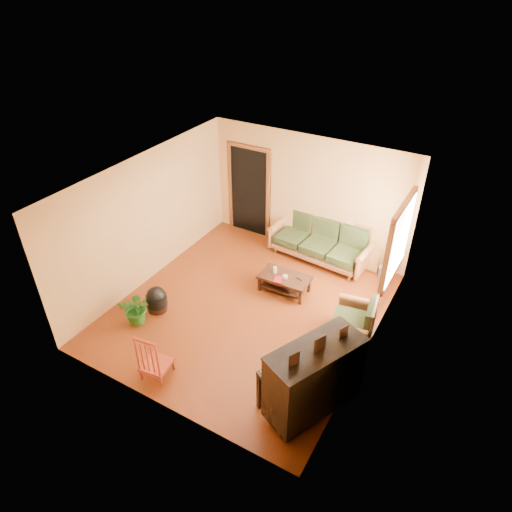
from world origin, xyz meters
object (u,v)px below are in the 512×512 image
Objects in this scene: armchair at (353,318)px; potted_plant at (137,309)px; coffee_table at (284,284)px; piano at (314,380)px; sofa at (320,241)px; footstool at (157,301)px; ceramic_crock at (383,272)px; red_chair at (155,354)px.

armchair is 1.34× the size of potted_plant.
piano reaches higher than coffee_table.
sofa is 3.62m from footstool.
potted_plant is (-3.44, -1.57, -0.11)m from armchair.
footstool is at bearing -137.02° from ceramic_crock.
sofa is 2.57× the size of armchair.
coffee_table is 2.83m from piano.
red_chair reaches higher than armchair.
footstool is at bearing -170.51° from armchair.
piano is at bearing -2.63° from potted_plant.
potted_plant is at bearing -157.99° from piano.
red_chair is at bearing -35.25° from potted_plant.
potted_plant is at bearing -164.41° from armchair.
footstool is at bearing 81.42° from potted_plant.
armchair is 3.56m from footstool.
ceramic_crock is at bearing 46.25° from potted_plant.
red_chair is (-0.76, -2.90, 0.27)m from coffee_table.
potted_plant is (-3.47, 0.16, -0.30)m from piano.
footstool is at bearing -117.34° from sofa.
coffee_table is 0.70× the size of piano.
coffee_table is 2.10m from ceramic_crock.
sofa reaches higher than potted_plant.
armchair is 0.93× the size of red_chair.
armchair reaches higher than footstool.
coffee_table is at bearing 43.09° from footstool.
armchair is 3.31m from red_chair.
armchair is at bearing -48.25° from sofa.
coffee_table is 2.83m from potted_plant.
sofa is 1.45m from ceramic_crock.
armchair is at bearing 115.79° from piano.
piano is at bearing -54.85° from coffee_table.
coffee_table is 3.01m from red_chair.
armchair is at bearing 18.44° from footstool.
footstool is at bearing -136.91° from coffee_table.
piano is (1.48, -3.66, 0.16)m from sofa.
red_chair reaches higher than coffee_table.
footstool is 1.63× the size of ceramic_crock.
sofa is 3.95m from piano.
ceramic_crock is (-0.07, 3.71, -0.50)m from piano.
footstool reaches higher than ceramic_crock.
potted_plant is at bearing 136.84° from red_chair.
ceramic_crock is (1.54, 1.43, -0.06)m from coffee_table.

